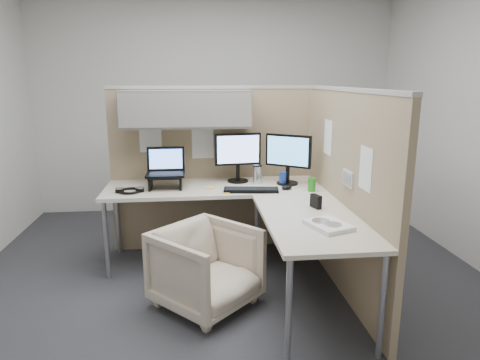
{
  "coord_description": "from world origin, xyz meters",
  "views": [
    {
      "loc": [
        -0.28,
        -3.29,
        1.7
      ],
      "look_at": [
        0.1,
        0.25,
        0.85
      ],
      "focal_mm": 32.0,
      "sensor_mm": 36.0,
      "label": 1
    }
  ],
  "objects": [
    {
      "name": "sticky_note_d",
      "position": [
        -0.14,
        0.46,
        0.73
      ],
      "size": [
        0.1,
        0.1,
        0.01
      ],
      "primitive_type": "cube",
      "rotation": [
        0.0,
        0.0,
        -0.36
      ],
      "color": "yellow",
      "rests_on": "desk"
    },
    {
      "name": "headphones",
      "position": [
        -0.85,
        0.4,
        0.75
      ],
      "size": [
        0.25,
        0.2,
        0.04
      ],
      "rotation": [
        0.0,
        0.0,
        0.03
      ],
      "color": "black",
      "rests_on": "desk"
    },
    {
      "name": "monitor_left",
      "position": [
        0.13,
        0.68,
        1.0
      ],
      "size": [
        0.44,
        0.2,
        0.47
      ],
      "rotation": [
        0.0,
        0.0,
        0.12
      ],
      "color": "black",
      "rests_on": "desk"
    },
    {
      "name": "partition_right",
      "position": [
        0.9,
        -0.07,
        0.82
      ],
      "size": [
        0.07,
        2.03,
        1.63
      ],
      "color": "tan",
      "rests_on": "ground"
    },
    {
      "name": "soda_can_green",
      "position": [
        0.74,
        0.26,
        0.79
      ],
      "size": [
        0.07,
        0.07,
        0.12
      ],
      "primitive_type": "cylinder",
      "color": "#268C1E",
      "rests_on": "desk"
    },
    {
      "name": "ground",
      "position": [
        0.0,
        0.0,
        0.0
      ],
      "size": [
        4.5,
        4.5,
        0.0
      ],
      "primitive_type": "plane",
      "color": "#2D2D31",
      "rests_on": "ground"
    },
    {
      "name": "monitor_right",
      "position": [
        0.58,
        0.54,
        1.0
      ],
      "size": [
        0.38,
        0.28,
        0.47
      ],
      "rotation": [
        0.0,
        0.0,
        -0.6
      ],
      "color": "black",
      "rests_on": "desk"
    },
    {
      "name": "soda_can_silver",
      "position": [
        0.53,
        0.53,
        0.79
      ],
      "size": [
        0.07,
        0.07,
        0.12
      ],
      "primitive_type": "cylinder",
      "color": "#1E3FA5",
      "rests_on": "desk"
    },
    {
      "name": "mouse",
      "position": [
        0.53,
        0.34,
        0.75
      ],
      "size": [
        0.12,
        0.1,
        0.04
      ],
      "primitive_type": "ellipsoid",
      "rotation": [
        0.0,
        0.0,
        0.36
      ],
      "color": "black",
      "rests_on": "desk"
    },
    {
      "name": "keyboard",
      "position": [
        0.2,
        0.31,
        0.74
      ],
      "size": [
        0.49,
        0.22,
        0.02
      ],
      "primitive_type": "cube",
      "rotation": [
        0.0,
        0.0,
        -0.13
      ],
      "color": "black",
      "rests_on": "desk"
    },
    {
      "name": "office_chair",
      "position": [
        -0.21,
        -0.3,
        0.34
      ],
      "size": [
        0.9,
        0.9,
        0.68
      ],
      "primitive_type": "imported",
      "rotation": [
        0.0,
        0.0,
        0.77
      ],
      "color": "beige",
      "rests_on": "ground"
    },
    {
      "name": "sticky_note_b",
      "position": [
        -0.02,
        0.28,
        0.73
      ],
      "size": [
        0.09,
        0.09,
        0.01
      ],
      "primitive_type": "cube",
      "rotation": [
        0.0,
        0.0,
        -0.21
      ],
      "color": "yellow",
      "rests_on": "desk"
    },
    {
      "name": "partition_back",
      "position": [
        -0.22,
        0.83,
        1.1
      ],
      "size": [
        2.0,
        0.36,
        1.63
      ],
      "color": "tan",
      "rests_on": "ground"
    },
    {
      "name": "desk_clock",
      "position": [
        0.63,
        -0.23,
        0.78
      ],
      "size": [
        0.07,
        0.11,
        0.1
      ],
      "rotation": [
        0.0,
        0.0,
        -1.23
      ],
      "color": "black",
      "rests_on": "desk"
    },
    {
      "name": "desk",
      "position": [
        0.12,
        0.13,
        0.69
      ],
      "size": [
        2.0,
        1.98,
        0.73
      ],
      "color": "beige",
      "rests_on": "ground"
    },
    {
      "name": "laptop_station",
      "position": [
        -0.55,
        0.53,
        0.87
      ],
      "size": [
        0.34,
        0.29,
        0.36
      ],
      "color": "black",
      "rests_on": "desk"
    },
    {
      "name": "paper_stack",
      "position": [
        0.59,
        -0.67,
        0.75
      ],
      "size": [
        0.31,
        0.35,
        0.03
      ],
      "rotation": [
        0.0,
        0.0,
        0.36
      ],
      "color": "white",
      "rests_on": "desk"
    },
    {
      "name": "travel_mug",
      "position": [
        0.3,
        0.59,
        0.82
      ],
      "size": [
        0.08,
        0.08,
        0.18
      ],
      "color": "silver",
      "rests_on": "desk"
    }
  ]
}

